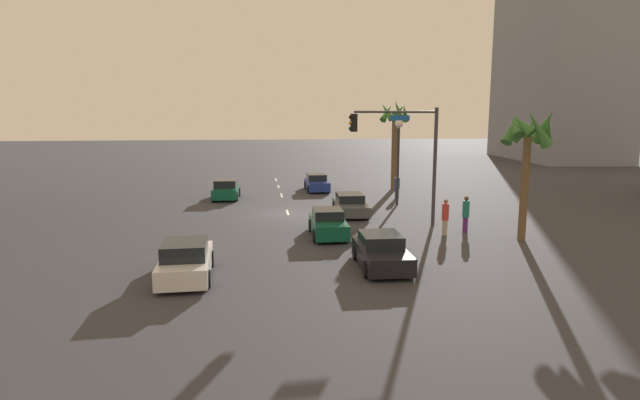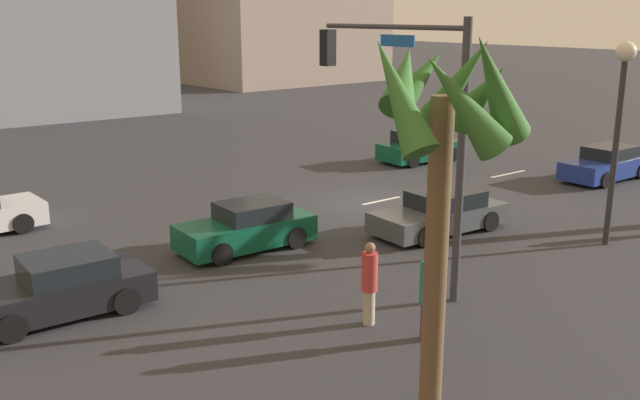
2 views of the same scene
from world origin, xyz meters
TOP-DOWN VIEW (x-y plane):
  - ground_plane at (0.00, 0.00)m, footprint 220.00×220.00m
  - lane_stripe_0 at (-18.00, 0.00)m, footprint 2.45×0.14m
  - lane_stripe_1 at (-12.90, 0.00)m, footprint 1.90×0.14m
  - lane_stripe_2 at (-7.76, 0.00)m, footprint 2.22×0.14m
  - lane_stripe_3 at (-0.48, 0.00)m, footprint 1.83×0.14m
  - car_0 at (-10.12, 3.06)m, footprint 4.30×1.82m
  - car_1 at (12.03, 3.00)m, footprint 4.03×2.00m
  - car_2 at (0.59, 3.88)m, footprint 4.52×2.08m
  - car_4 at (-6.65, -4.19)m, footprint 3.98×2.04m
  - car_5 at (6.27, 1.65)m, footprint 3.98×1.85m
  - traffic_signal at (4.47, 6.29)m, footprint 0.46×5.02m
  - streetlamp at (-2.38, 7.75)m, footprint 0.56×0.56m
  - pedestrian_1 at (6.42, 8.96)m, footprint 0.50×0.50m
  - pedestrian_2 at (6.88, 7.66)m, footprint 0.35×0.35m
  - palm_tree_0 at (8.47, 11.09)m, footprint 2.54×2.51m

SIDE VIEW (x-z plane):
  - ground_plane at x=0.00m, z-range 0.00..0.00m
  - lane_stripe_0 at x=-18.00m, z-range 0.00..0.01m
  - lane_stripe_1 at x=-12.90m, z-range 0.00..0.01m
  - lane_stripe_2 at x=-7.76m, z-range 0.00..0.01m
  - lane_stripe_3 at x=-0.48m, z-range 0.00..0.01m
  - car_2 at x=0.59m, z-range -0.04..1.24m
  - car_1 at x=12.03m, z-range -0.05..1.31m
  - car_5 at x=6.27m, z-range -0.05..1.32m
  - car_0 at x=-10.12m, z-range -0.05..1.32m
  - car_4 at x=-6.65m, z-range -0.06..1.40m
  - pedestrian_2 at x=6.88m, z-range 0.06..1.94m
  - pedestrian_1 at x=6.42m, z-range 0.06..2.00m
  - streetlamp at x=-2.38m, z-range 1.20..7.08m
  - traffic_signal at x=4.47m, z-range 1.15..7.71m
  - palm_tree_0 at x=8.47m, z-range 1.75..8.24m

